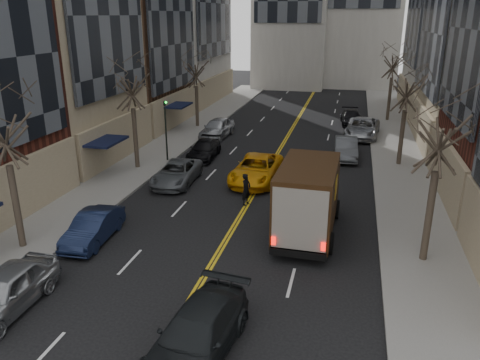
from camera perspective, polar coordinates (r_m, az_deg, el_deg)
The scene contains 21 objects.
sidewalk_left at distance 39.33m, azimuth -8.26°, elevation 4.59°, with size 4.00×66.00×0.15m, color slate.
sidewalk_right at distance 36.81m, azimuth 18.82°, elevation 2.69°, with size 4.00×66.00×0.15m, color slate.
tree_lf_near at distance 21.86m, azimuth -27.20°, elevation 7.24°, with size 3.20×3.20×8.41m.
tree_lf_mid at distance 31.76m, azimuth -13.22°, elevation 12.73°, with size 3.20×3.20×8.91m.
tree_lf_far at distance 43.77m, azimuth -5.44°, elevation 14.14°, with size 3.20×3.20×8.12m.
tree_rt_near at distance 19.88m, azimuth 23.62°, elevation 7.36°, with size 3.20×3.20×8.71m.
tree_rt_mid at distance 33.64m, azimuth 19.87°, elevation 11.72°, with size 3.20×3.20×8.32m.
tree_rt_far at distance 48.47m, azimuth 18.30°, elevation 14.65°, with size 3.20×3.20×9.11m.
traffic_signal at distance 33.60m, azimuth -9.06°, elevation 6.80°, with size 0.29×0.26×4.70m.
ups_truck at distance 22.48m, azimuth 8.35°, elevation -2.20°, with size 2.87×6.75×3.66m.
observer_sedan at distance 15.28m, azimuth -5.30°, elevation -18.24°, with size 2.70×5.43×1.52m.
taxi at distance 29.76m, azimuth 2.02°, elevation 1.34°, with size 2.65×5.74×1.60m, color orange.
pedestrian at distance 26.02m, azimuth 0.76°, elevation -1.15°, with size 0.66×0.43×1.80m, color black.
parked_lf_a at distance 19.08m, azimuth -26.71°, elevation -11.98°, with size 1.87×4.64×1.58m, color #979A9E.
parked_lf_b at distance 23.02m, azimuth -17.48°, elevation -5.54°, with size 1.46×4.19×1.38m, color black.
parked_lf_c at distance 29.67m, azimuth -7.72°, elevation 0.87°, with size 2.27×4.92×1.37m, color #54585C.
parked_lf_d at distance 34.76m, azimuth -4.39°, elevation 3.72°, with size 1.82×4.47×1.30m, color black.
parked_lf_e at distance 40.67m, azimuth -2.80°, elevation 6.36°, with size 1.95×4.85×1.65m, color #B1B4B9.
parked_rt_a at distance 35.45m, azimuth 12.78°, elevation 3.79°, with size 1.60×4.59×1.51m, color #494C50.
parked_rt_b at distance 42.02m, azimuth 14.68°, elevation 6.15°, with size 2.69×5.84×1.62m, color #9C9EA3.
parked_rt_c at distance 46.76m, azimuth 13.41°, elevation 7.41°, with size 1.89×4.66×1.35m, color black.
Camera 1 is at (5.33, -8.23, 10.10)m, focal length 35.00 mm.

